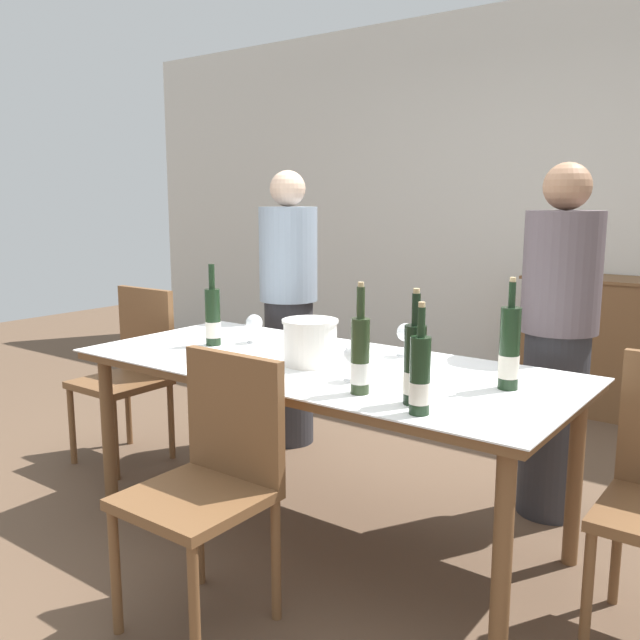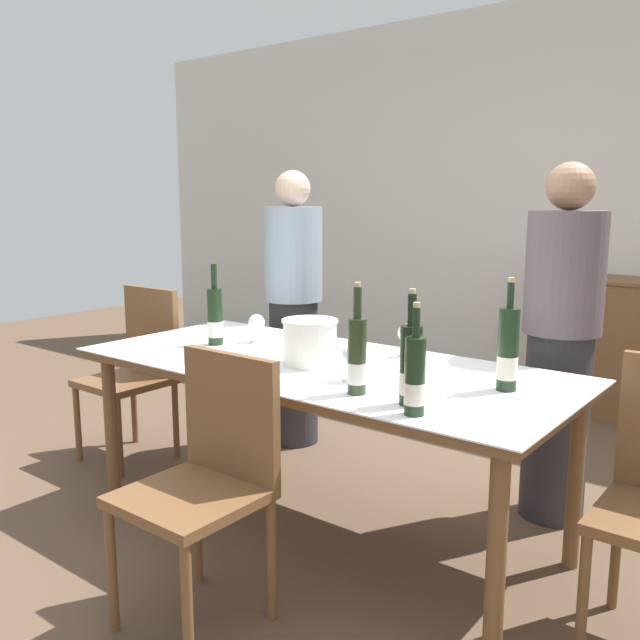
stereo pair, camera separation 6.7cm
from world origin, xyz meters
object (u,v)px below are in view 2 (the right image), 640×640
object	(u,v)px
ice_bucket	(310,341)
wine_bottle_1	(415,378)
wine_glass_0	(407,334)
dining_table	(320,378)
chair_near_front	(209,469)
person_host	(293,310)
chair_left_end	(138,362)
sideboard_cabinet	(632,350)
person_guest_left	(560,346)
wine_bottle_0	(215,317)
wine_bottle_3	(357,357)
wine_glass_2	(256,324)
wine_bottle_4	(411,367)
wine_bottle_2	(508,352)
wine_glass_1	(352,357)

from	to	relation	value
ice_bucket	wine_bottle_1	xyz separation A→B (m)	(0.67, -0.31, 0.02)
wine_glass_0	ice_bucket	bearing A→B (deg)	-122.65
dining_table	chair_near_front	size ratio (longest dim) A/B	2.32
dining_table	person_host	xyz separation A→B (m)	(-0.80, 0.78, 0.10)
person_host	chair_left_end	bearing A→B (deg)	-127.94
sideboard_cabinet	chair_near_front	distance (m)	3.21
chair_left_end	person_guest_left	world-z (taller)	person_guest_left
person_host	sideboard_cabinet	bearing A→B (deg)	49.30
wine_bottle_0	wine_bottle_3	xyz separation A→B (m)	(0.98, -0.27, 0.00)
sideboard_cabinet	wine_glass_2	world-z (taller)	sideboard_cabinet
wine_bottle_4	dining_table	bearing A→B (deg)	154.89
wine_bottle_1	wine_glass_2	distance (m)	1.25
ice_bucket	wine_glass_2	xyz separation A→B (m)	(-0.47, 0.19, -0.01)
wine_bottle_1	wine_bottle_3	size ratio (longest dim) A/B	0.91
wine_bottle_2	wine_bottle_0	bearing A→B (deg)	-175.98
wine_bottle_2	chair_left_end	distance (m)	2.14
dining_table	wine_bottle_4	distance (m)	0.68
wine_bottle_4	wine_glass_2	bearing A→B (deg)	158.91
dining_table	ice_bucket	size ratio (longest dim) A/B	9.06
wine_bottle_2	wine_bottle_3	size ratio (longest dim) A/B	1.03
sideboard_cabinet	person_host	xyz separation A→B (m)	(-1.45, -1.68, 0.33)
wine_glass_1	chair_near_front	distance (m)	0.66
chair_left_end	chair_near_front	bearing A→B (deg)	-29.07
wine_glass_0	person_guest_left	size ratio (longest dim) A/B	0.09
wine_glass_0	chair_near_front	world-z (taller)	chair_near_front
ice_bucket	wine_bottle_2	size ratio (longest dim) A/B	0.58
wine_glass_0	wine_glass_2	distance (m)	0.73
sideboard_cabinet	wine_bottle_2	size ratio (longest dim) A/B	3.17
wine_bottle_0	person_host	size ratio (longest dim) A/B	0.24
chair_near_front	dining_table	bearing A→B (deg)	95.65
person_guest_left	wine_bottle_0	bearing A→B (deg)	-150.10
wine_bottle_3	person_guest_left	size ratio (longest dim) A/B	0.25
ice_bucket	wine_bottle_4	size ratio (longest dim) A/B	0.60
wine_bottle_1	wine_glass_2	xyz separation A→B (m)	(-1.14, 0.50, -0.03)
wine_bottle_1	wine_glass_0	world-z (taller)	wine_bottle_1
wine_bottle_2	wine_glass_2	world-z (taller)	wine_bottle_2
sideboard_cabinet	wine_bottle_1	bearing A→B (deg)	-89.81
person_host	wine_bottle_3	bearing A→B (deg)	-41.94
wine_bottle_4	person_guest_left	world-z (taller)	person_guest_left
sideboard_cabinet	wine_bottle_0	world-z (taller)	wine_bottle_0
wine_bottle_3	wine_glass_2	world-z (taller)	wine_bottle_3
wine_bottle_0	wine_bottle_3	world-z (taller)	wine_bottle_3
wine_bottle_4	wine_glass_1	distance (m)	0.34
wine_bottle_0	wine_glass_1	xyz separation A→B (m)	(0.88, -0.14, -0.04)
chair_near_front	wine_bottle_0	bearing A→B (deg)	134.76
ice_bucket	wine_glass_0	distance (m)	0.44
wine_bottle_0	wine_bottle_4	world-z (taller)	wine_bottle_4
wine_bottle_2	person_guest_left	size ratio (longest dim) A/B	0.26
dining_table	wine_bottle_0	world-z (taller)	wine_bottle_0
wine_bottle_4	chair_left_end	size ratio (longest dim) A/B	0.41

